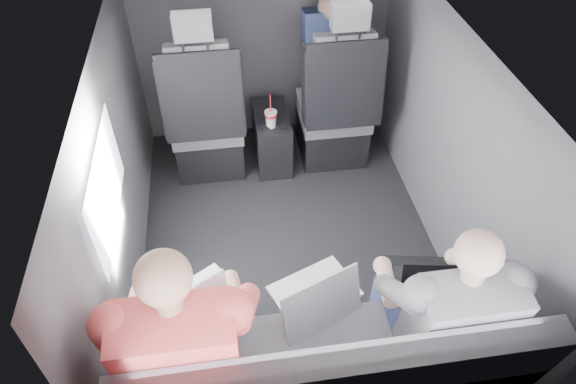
{
  "coord_description": "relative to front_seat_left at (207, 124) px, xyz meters",
  "views": [
    {
      "loc": [
        -0.32,
        -2.1,
        2.46
      ],
      "look_at": [
        -0.02,
        -0.05,
        0.53
      ],
      "focal_mm": 32.0,
      "sensor_mm": 36.0,
      "label": 1
    }
  ],
  "objects": [
    {
      "name": "floor",
      "position": [
        0.45,
        -0.84,
        -0.4
      ],
      "size": [
        2.6,
        2.6,
        0.0
      ],
      "primitive_type": "plane",
      "color": "black",
      "rests_on": "ground"
    },
    {
      "name": "ceiling",
      "position": [
        0.45,
        -0.84,
        0.95
      ],
      "size": [
        2.6,
        2.6,
        0.0
      ],
      "primitive_type": "plane",
      "rotation": [
        3.14,
        0.0,
        0.0
      ],
      "color": "#B2B2AD",
      "rests_on": "panel_back"
    },
    {
      "name": "panel_left",
      "position": [
        -0.45,
        -0.84,
        0.27
      ],
      "size": [
        0.02,
        2.6,
        1.35
      ],
      "primitive_type": "cube",
      "color": "#56565B",
      "rests_on": "floor"
    },
    {
      "name": "panel_right",
      "position": [
        1.35,
        -0.84,
        0.27
      ],
      "size": [
        0.02,
        2.6,
        1.35
      ],
      "primitive_type": "cube",
      "color": "#56565B",
      "rests_on": "floor"
    },
    {
      "name": "panel_front",
      "position": [
        0.45,
        0.46,
        0.27
      ],
      "size": [
        1.8,
        0.02,
        1.35
      ],
      "primitive_type": "cube",
      "color": "#56565B",
      "rests_on": "floor"
    },
    {
      "name": "side_window",
      "position": [
        -0.43,
        -1.14,
        0.5
      ],
      "size": [
        0.02,
        0.75,
        0.42
      ],
      "primitive_type": "cube",
      "color": "white",
      "rests_on": "panel_left"
    },
    {
      "name": "seatbelt",
      "position": [
        0.9,
        -0.17,
        0.4
      ],
      "size": [
        0.35,
        0.11,
        0.59
      ],
      "primitive_type": "cube",
      "rotation": [
        -0.14,
        0.49,
        0.0
      ],
      "color": "black",
      "rests_on": "front_seat_right"
    },
    {
      "name": "front_seat_left",
      "position": [
        0.0,
        0.0,
        0.0
      ],
      "size": [
        0.52,
        0.58,
        1.26
      ],
      "color": "black",
      "rests_on": "floor"
    },
    {
      "name": "front_seat_right",
      "position": [
        0.9,
        0.0,
        0.0
      ],
      "size": [
        0.52,
        0.58,
        1.26
      ],
      "color": "black",
      "rests_on": "floor"
    },
    {
      "name": "center_console",
      "position": [
        0.45,
        0.04,
        -0.2
      ],
      "size": [
        0.24,
        0.48,
        0.41
      ],
      "color": "black",
      "rests_on": "floor"
    },
    {
      "name": "rear_bench",
      "position": [
        0.45,
        -1.9,
        -0.09
      ],
      "size": [
        1.6,
        0.57,
        0.92
      ],
      "color": "#5E5D62",
      "rests_on": "floor"
    },
    {
      "name": "soda_cup",
      "position": [
        0.43,
        -0.09,
        0.07
      ],
      "size": [
        0.09,
        0.09,
        0.26
      ],
      "color": "white",
      "rests_on": "center_console"
    },
    {
      "name": "laptop_white",
      "position": [
        -0.06,
        -1.62,
        0.23
      ],
      "size": [
        0.39,
        0.44,
        0.24
      ],
      "color": "white",
      "rests_on": "passenger_rear_left"
    },
    {
      "name": "laptop_silver",
      "position": [
        0.44,
        -1.67,
        0.23
      ],
      "size": [
        0.43,
        0.44,
        0.26
      ],
      "color": "silver",
      "rests_on": "rear_bench"
    },
    {
      "name": "laptop_black",
      "position": [
        0.95,
        -1.66,
        0.23
      ],
      "size": [
        0.36,
        0.35,
        0.24
      ],
      "color": "black",
      "rests_on": "passenger_rear_right"
    },
    {
      "name": "passenger_rear_left",
      "position": [
        -0.11,
        -1.81,
        0.25
      ],
      "size": [
        0.53,
        0.65,
        1.27
      ],
      "color": "#323136",
      "rests_on": "rear_bench"
    },
    {
      "name": "passenger_rear_right",
      "position": [
        0.94,
        -1.81,
        0.22
      ],
      "size": [
        0.49,
        0.61,
        1.2
      ],
      "color": "navy",
      "rests_on": "rear_bench"
    },
    {
      "name": "passenger_front_right",
      "position": [
        0.89,
        0.26,
        0.34
      ],
      "size": [
        0.37,
        0.37,
        0.71
      ],
      "color": "navy",
      "rests_on": "front_seat_right"
    }
  ]
}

